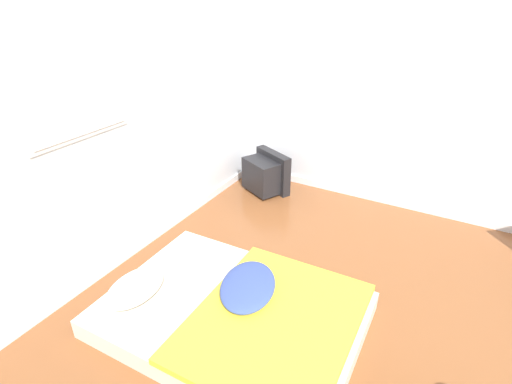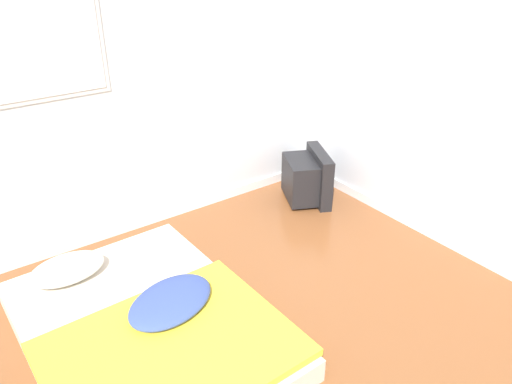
% 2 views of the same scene
% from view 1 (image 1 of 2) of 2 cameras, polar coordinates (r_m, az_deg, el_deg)
% --- Properties ---
extents(wall_back, '(7.62, 0.08, 2.60)m').
position_cam_1_polar(wall_back, '(3.29, -25.40, 7.01)').
color(wall_back, silver).
rests_on(wall_back, ground_plane).
extents(mattress_bed, '(1.40, 1.90, 0.30)m').
position_cam_1_polar(mattress_bed, '(3.13, -3.21, -16.82)').
color(mattress_bed, beige).
rests_on(mattress_bed, ground_plane).
extents(crt_tv, '(0.56, 0.62, 0.49)m').
position_cam_1_polar(crt_tv, '(4.91, 1.41, 2.64)').
color(crt_tv, black).
rests_on(crt_tv, ground_plane).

